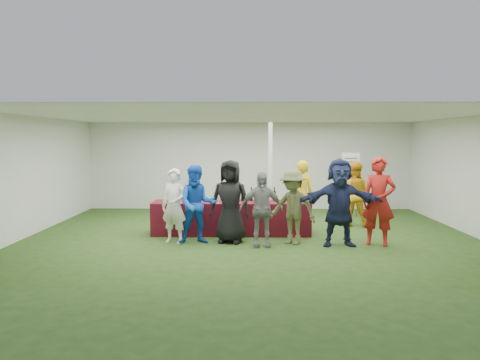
{
  "coord_description": "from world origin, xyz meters",
  "views": [
    {
      "loc": [
        -0.11,
        -10.56,
        2.18
      ],
      "look_at": [
        -0.25,
        0.09,
        1.25
      ],
      "focal_mm": 35.0,
      "sensor_mm": 36.0,
      "label": 1
    }
  ],
  "objects_px": {
    "customer_2": "(230,201)",
    "customer_3": "(261,209)",
    "wine_list_sign": "(351,170)",
    "staff_back": "(354,194)",
    "staff_pourer": "(301,194)",
    "customer_1": "(197,204)",
    "customer_4": "(293,207)",
    "customer_5": "(339,202)",
    "customer_6": "(379,201)",
    "serving_table": "(231,218)",
    "customer_0": "(174,206)",
    "dump_bucket": "(299,199)"
  },
  "relations": [
    {
      "from": "serving_table",
      "to": "customer_5",
      "type": "relative_size",
      "value": 2.0
    },
    {
      "from": "serving_table",
      "to": "customer_0",
      "type": "bearing_deg",
      "value": -141.02
    },
    {
      "from": "customer_2",
      "to": "customer_3",
      "type": "bearing_deg",
      "value": -17.0
    },
    {
      "from": "serving_table",
      "to": "customer_4",
      "type": "xyz_separation_m",
      "value": [
        1.31,
        -1.03,
        0.4
      ]
    },
    {
      "from": "serving_table",
      "to": "customer_0",
      "type": "relative_size",
      "value": 2.29
    },
    {
      "from": "wine_list_sign",
      "to": "staff_back",
      "type": "relative_size",
      "value": 1.11
    },
    {
      "from": "wine_list_sign",
      "to": "customer_6",
      "type": "xyz_separation_m",
      "value": [
        -0.22,
        -3.59,
        -0.4
      ]
    },
    {
      "from": "staff_pourer",
      "to": "customer_6",
      "type": "bearing_deg",
      "value": 117.55
    },
    {
      "from": "customer_3",
      "to": "customer_6",
      "type": "bearing_deg",
      "value": -0.17
    },
    {
      "from": "customer_4",
      "to": "customer_6",
      "type": "distance_m",
      "value": 1.76
    },
    {
      "from": "wine_list_sign",
      "to": "customer_4",
      "type": "bearing_deg",
      "value": -119.2
    },
    {
      "from": "staff_back",
      "to": "customer_6",
      "type": "distance_m",
      "value": 2.18
    },
    {
      "from": "dump_bucket",
      "to": "customer_3",
      "type": "relative_size",
      "value": 0.15
    },
    {
      "from": "serving_table",
      "to": "staff_pourer",
      "type": "xyz_separation_m",
      "value": [
        1.69,
        0.77,
        0.46
      ]
    },
    {
      "from": "staff_back",
      "to": "customer_2",
      "type": "bearing_deg",
      "value": 47.63
    },
    {
      "from": "customer_0",
      "to": "customer_3",
      "type": "distance_m",
      "value": 1.84
    },
    {
      "from": "customer_0",
      "to": "customer_6",
      "type": "distance_m",
      "value": 4.24
    },
    {
      "from": "serving_table",
      "to": "wine_list_sign",
      "type": "distance_m",
      "value": 4.22
    },
    {
      "from": "wine_list_sign",
      "to": "staff_back",
      "type": "distance_m",
      "value": 1.52
    },
    {
      "from": "staff_pourer",
      "to": "customer_4",
      "type": "height_order",
      "value": "staff_pourer"
    },
    {
      "from": "staff_back",
      "to": "customer_6",
      "type": "xyz_separation_m",
      "value": [
        0.01,
        -2.18,
        0.1
      ]
    },
    {
      "from": "customer_1",
      "to": "customer_6",
      "type": "xyz_separation_m",
      "value": [
        3.75,
        -0.13,
        0.09
      ]
    },
    {
      "from": "staff_back",
      "to": "customer_5",
      "type": "xyz_separation_m",
      "value": [
        -0.81,
        -2.25,
        0.09
      ]
    },
    {
      "from": "customer_3",
      "to": "dump_bucket",
      "type": "bearing_deg",
      "value": 45.56
    },
    {
      "from": "customer_5",
      "to": "dump_bucket",
      "type": "bearing_deg",
      "value": 125.57
    },
    {
      "from": "customer_0",
      "to": "customer_5",
      "type": "relative_size",
      "value": 0.87
    },
    {
      "from": "customer_2",
      "to": "customer_6",
      "type": "relative_size",
      "value": 0.96
    },
    {
      "from": "serving_table",
      "to": "staff_back",
      "type": "bearing_deg",
      "value": 19.4
    },
    {
      "from": "customer_1",
      "to": "customer_4",
      "type": "height_order",
      "value": "customer_1"
    },
    {
      "from": "dump_bucket",
      "to": "customer_6",
      "type": "height_order",
      "value": "customer_6"
    },
    {
      "from": "customer_2",
      "to": "customer_4",
      "type": "bearing_deg",
      "value": 6.29
    },
    {
      "from": "staff_pourer",
      "to": "staff_back",
      "type": "bearing_deg",
      "value": -175.94
    },
    {
      "from": "customer_0",
      "to": "dump_bucket",
      "type": "bearing_deg",
      "value": 36.25
    },
    {
      "from": "serving_table",
      "to": "customer_2",
      "type": "xyz_separation_m",
      "value": [
        0.0,
        -0.89,
        0.5
      ]
    },
    {
      "from": "staff_back",
      "to": "staff_pourer",
      "type": "bearing_deg",
      "value": 27.46
    },
    {
      "from": "staff_back",
      "to": "customer_6",
      "type": "relative_size",
      "value": 0.89
    },
    {
      "from": "customer_2",
      "to": "customer_4",
      "type": "xyz_separation_m",
      "value": [
        1.31,
        -0.14,
        -0.1
      ]
    },
    {
      "from": "customer_3",
      "to": "customer_4",
      "type": "distance_m",
      "value": 0.7
    },
    {
      "from": "dump_bucket",
      "to": "wine_list_sign",
      "type": "relative_size",
      "value": 0.12
    },
    {
      "from": "serving_table",
      "to": "dump_bucket",
      "type": "distance_m",
      "value": 1.62
    },
    {
      "from": "dump_bucket",
      "to": "customer_5",
      "type": "relative_size",
      "value": 0.12
    },
    {
      "from": "staff_pourer",
      "to": "customer_2",
      "type": "distance_m",
      "value": 2.37
    },
    {
      "from": "customer_2",
      "to": "customer_3",
      "type": "distance_m",
      "value": 0.75
    },
    {
      "from": "staff_pourer",
      "to": "customer_5",
      "type": "distance_m",
      "value": 2.02
    },
    {
      "from": "customer_6",
      "to": "customer_5",
      "type": "bearing_deg",
      "value": -156.26
    },
    {
      "from": "customer_5",
      "to": "customer_6",
      "type": "distance_m",
      "value": 0.82
    },
    {
      "from": "customer_3",
      "to": "customer_4",
      "type": "height_order",
      "value": "customer_4"
    },
    {
      "from": "customer_4",
      "to": "customer_1",
      "type": "bearing_deg",
      "value": -151.95
    },
    {
      "from": "customer_1",
      "to": "customer_5",
      "type": "relative_size",
      "value": 0.92
    },
    {
      "from": "dump_bucket",
      "to": "wine_list_sign",
      "type": "xyz_separation_m",
      "value": [
        1.74,
        2.71,
        0.48
      ]
    }
  ]
}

